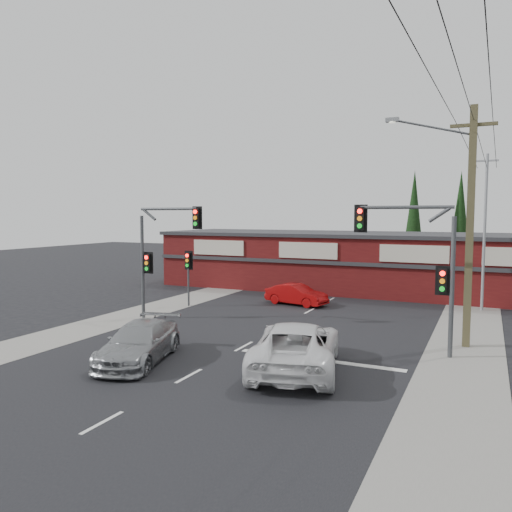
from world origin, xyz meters
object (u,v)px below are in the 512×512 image
at_px(white_suv, 296,346).
at_px(red_sedan, 296,294).
at_px(utility_pole, 467,219).
at_px(shop_building, 338,260).
at_px(silver_suv, 139,343).

relative_size(white_suv, red_sedan, 1.59).
height_order(white_suv, utility_pole, utility_pole).
xyz_separation_m(red_sedan, shop_building, (0.41, 7.80, 1.49)).
xyz_separation_m(white_suv, red_sedan, (-4.50, 12.13, -0.22)).
height_order(red_sedan, utility_pole, utility_pole).
relative_size(white_suv, utility_pole, 0.62).
xyz_separation_m(white_suv, utility_pole, (5.27, 5.93, 4.53)).
bearing_deg(silver_suv, utility_pole, 18.64).
bearing_deg(red_sedan, utility_pole, -110.64).
bearing_deg(utility_pole, shop_building, 123.76).
distance_m(white_suv, red_sedan, 12.94).
relative_size(shop_building, utility_pole, 2.73).
bearing_deg(utility_pole, red_sedan, 147.60).
distance_m(white_suv, shop_building, 20.38).
bearing_deg(silver_suv, red_sedan, 69.13).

